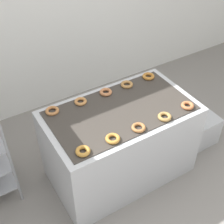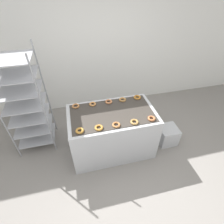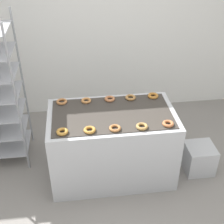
# 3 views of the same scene
# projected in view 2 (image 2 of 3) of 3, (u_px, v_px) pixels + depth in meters

# --- Properties ---
(ground_plane) EXTENTS (14.00, 14.00, 0.00)m
(ground_plane) POSITION_uv_depth(u_px,v_px,m) (122.00, 179.00, 2.75)
(ground_plane) COLOR gray
(wall_back) EXTENTS (8.00, 0.05, 2.80)m
(wall_back) POSITION_uv_depth(u_px,v_px,m) (94.00, 45.00, 3.44)
(wall_back) COLOR white
(wall_back) RESTS_ON ground_plane
(fryer_machine) EXTENTS (1.38, 0.79, 0.84)m
(fryer_machine) POSITION_uv_depth(u_px,v_px,m) (112.00, 132.00, 2.97)
(fryer_machine) COLOR #B7BABF
(fryer_machine) RESTS_ON ground_plane
(baking_rack_cart) EXTENTS (0.63, 0.56, 1.80)m
(baking_rack_cart) POSITION_uv_depth(u_px,v_px,m) (25.00, 103.00, 2.76)
(baking_rack_cart) COLOR gray
(baking_rack_cart) RESTS_ON ground_plane
(glaze_bin) EXTENTS (0.33, 0.33, 0.35)m
(glaze_bin) POSITION_uv_depth(u_px,v_px,m) (167.00, 135.00, 3.25)
(glaze_bin) COLOR #B7BABF
(glaze_bin) RESTS_ON ground_plane
(donut_near_leftmost) EXTENTS (0.12, 0.12, 0.03)m
(donut_near_leftmost) POSITION_uv_depth(u_px,v_px,m) (80.00, 131.00, 2.38)
(donut_near_leftmost) COLOR #BA8134
(donut_near_leftmost) RESTS_ON fryer_machine
(donut_near_left) EXTENTS (0.12, 0.12, 0.03)m
(donut_near_left) POSITION_uv_depth(u_px,v_px,m) (99.00, 128.00, 2.43)
(donut_near_left) COLOR #BC7F34
(donut_near_left) RESTS_ON fryer_machine
(donut_near_center) EXTENTS (0.12, 0.12, 0.03)m
(donut_near_center) POSITION_uv_depth(u_px,v_px,m) (116.00, 125.00, 2.48)
(donut_near_center) COLOR #A86C3B
(donut_near_center) RESTS_ON fryer_machine
(donut_near_right) EXTENTS (0.12, 0.12, 0.03)m
(donut_near_right) POSITION_uv_depth(u_px,v_px,m) (134.00, 122.00, 2.52)
(donut_near_right) COLOR #A97F44
(donut_near_right) RESTS_ON fryer_machine
(donut_near_rightmost) EXTENTS (0.12, 0.12, 0.03)m
(donut_near_rightmost) POSITION_uv_depth(u_px,v_px,m) (152.00, 118.00, 2.58)
(donut_near_rightmost) COLOR #B4693D
(donut_near_rightmost) RESTS_ON fryer_machine
(donut_far_leftmost) EXTENTS (0.12, 0.12, 0.03)m
(donut_far_leftmost) POSITION_uv_depth(u_px,v_px,m) (76.00, 106.00, 2.81)
(donut_far_leftmost) COLOR #AD6E3D
(donut_far_leftmost) RESTS_ON fryer_machine
(donut_far_left) EXTENTS (0.11, 0.11, 0.03)m
(donut_far_left) POSITION_uv_depth(u_px,v_px,m) (93.00, 104.00, 2.85)
(donut_far_left) COLOR #BA7B42
(donut_far_left) RESTS_ON fryer_machine
(donut_far_center) EXTENTS (0.12, 0.12, 0.03)m
(donut_far_center) POSITION_uv_depth(u_px,v_px,m) (109.00, 102.00, 2.90)
(donut_far_center) COLOR #B36E44
(donut_far_center) RESTS_ON fryer_machine
(donut_far_right) EXTENTS (0.12, 0.12, 0.03)m
(donut_far_right) POSITION_uv_depth(u_px,v_px,m) (122.00, 100.00, 2.94)
(donut_far_right) COLOR #A6743E
(donut_far_right) RESTS_ON fryer_machine
(donut_far_rightmost) EXTENTS (0.12, 0.12, 0.03)m
(donut_far_rightmost) POSITION_uv_depth(u_px,v_px,m) (137.00, 97.00, 2.99)
(donut_far_rightmost) COLOR #B3712C
(donut_far_rightmost) RESTS_ON fryer_machine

